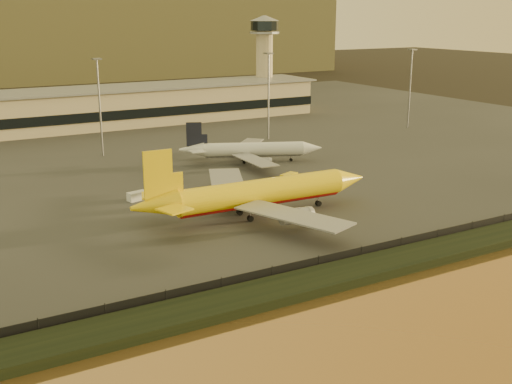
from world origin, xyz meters
TOP-DOWN VIEW (x-y plane):
  - ground at (0.00, 0.00)m, footprint 900.00×900.00m
  - embankment at (0.00, -17.00)m, footprint 320.00×7.00m
  - tarmac at (0.00, 95.00)m, footprint 320.00×220.00m
  - perimeter_fence at (0.00, -13.00)m, footprint 300.00×0.05m
  - terminal_building at (-14.52, 125.55)m, footprint 202.00×25.00m
  - control_tower at (70.00, 131.00)m, footprint 11.20×11.20m
  - apron_light_masts at (15.00, 75.00)m, footprint 152.20×12.20m
  - dhl_cargo_jet at (-0.68, 14.23)m, footprint 48.35×47.45m
  - white_narrowbody_jet at (20.40, 53.75)m, footprint 34.45×32.56m
  - gse_vehicle_yellow at (17.93, 32.23)m, footprint 4.74×3.46m
  - gse_vehicle_white at (-16.49, 35.43)m, footprint 4.25×2.63m

SIDE VIEW (x-z plane):
  - ground at x=0.00m, z-range 0.00..0.00m
  - tarmac at x=0.00m, z-range 0.00..0.20m
  - embankment at x=0.00m, z-range 0.00..1.40m
  - gse_vehicle_white at x=-16.49m, z-range 0.20..1.98m
  - gse_vehicle_yellow at x=17.93m, z-range 0.20..2.15m
  - perimeter_fence at x=0.00m, z-range 0.20..2.40m
  - white_narrowbody_jet at x=20.40m, z-range -1.90..8.53m
  - dhl_cargo_jet at x=-0.68m, z-range -2.71..11.75m
  - terminal_building at x=-14.52m, z-range -0.05..12.55m
  - apron_light_masts at x=15.00m, z-range 3.00..28.40m
  - control_tower at x=70.00m, z-range 3.91..39.41m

